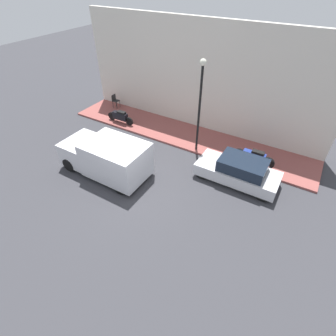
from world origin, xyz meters
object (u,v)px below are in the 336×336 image
parked_car (239,171)px  delivery_van (106,156)px  motorcycle_blue (254,157)px  cafe_chair (115,100)px  motorcycle_black (120,116)px  streetlamp (200,96)px

parked_car → delivery_van: 6.42m
motorcycle_blue → cafe_chair: (1.56, 10.43, 0.08)m
motorcycle_black → cafe_chair: cafe_chair is taller
parked_car → motorcycle_blue: parked_car is taller
delivery_van → streetlamp: bearing=-37.2°
parked_car → motorcycle_blue: bearing=-10.0°
motorcycle_blue → cafe_chair: 10.54m
motorcycle_black → cafe_chair: size_ratio=2.16×
motorcycle_black → cafe_chair: (1.60, 1.75, 0.10)m
motorcycle_blue → motorcycle_black: bearing=90.3°
parked_car → cafe_chair: 10.62m
motorcycle_blue → cafe_chair: cafe_chair is taller
delivery_van → motorcycle_blue: delivery_van is taller
streetlamp → cafe_chair: 7.98m
cafe_chair → motorcycle_black: bearing=-132.4°
motorcycle_blue → streetlamp: 4.12m
delivery_van → cafe_chair: (5.80, 4.31, -0.29)m
delivery_van → parked_car: bearing=-65.5°
parked_car → streetlamp: 4.08m
delivery_van → motorcycle_blue: (4.24, -6.12, -0.37)m
motorcycle_blue → streetlamp: bearing=95.2°
motorcycle_black → cafe_chair: 2.38m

